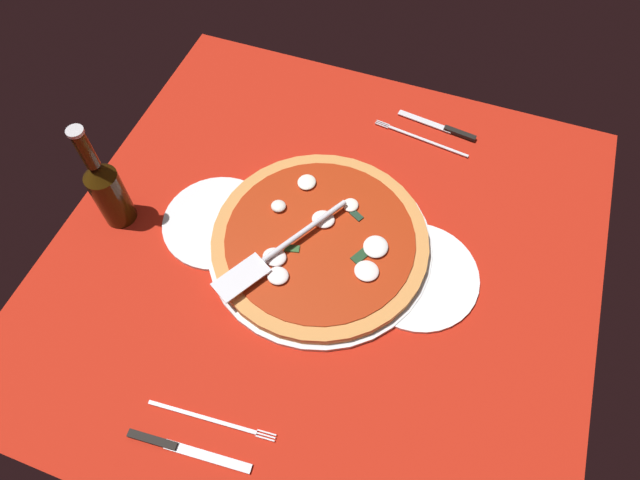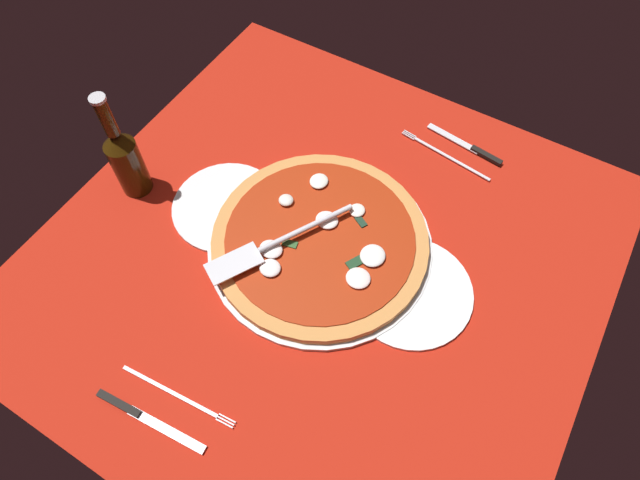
{
  "view_description": "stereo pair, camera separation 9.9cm",
  "coord_description": "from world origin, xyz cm",
  "px_view_note": "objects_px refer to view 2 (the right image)",
  "views": [
    {
      "loc": [
        -16.28,
        47.04,
        86.62
      ],
      "look_at": [
        1.33,
        -1.84,
        2.3
      ],
      "focal_mm": 30.48,
      "sensor_mm": 36.0,
      "label": 1
    },
    {
      "loc": [
        -25.23,
        42.82,
        86.62
      ],
      "look_at": [
        1.33,
        -1.84,
        2.3
      ],
      "focal_mm": 30.48,
      "sensor_mm": 36.0,
      "label": 2
    }
  ],
  "objects_px": {
    "pizza": "(320,240)",
    "place_setting_far": "(159,407)",
    "dinner_plate_left": "(410,292)",
    "dinner_plate_right": "(226,208)",
    "pizza_server": "(277,242)",
    "place_setting_near": "(458,153)",
    "beer_bottle": "(125,158)"
  },
  "relations": [
    {
      "from": "pizza_server",
      "to": "beer_bottle",
      "type": "relative_size",
      "value": 1.09
    },
    {
      "from": "place_setting_near",
      "to": "dinner_plate_right",
      "type": "bearing_deg",
      "value": 55.3
    },
    {
      "from": "place_setting_far",
      "to": "beer_bottle",
      "type": "distance_m",
      "value": 0.45
    },
    {
      "from": "dinner_plate_right",
      "to": "pizza",
      "type": "bearing_deg",
      "value": -173.96
    },
    {
      "from": "dinner_plate_right",
      "to": "pizza",
      "type": "xyz_separation_m",
      "value": [
        -0.2,
        -0.02,
        0.02
      ]
    },
    {
      "from": "pizza_server",
      "to": "place_setting_far",
      "type": "xyz_separation_m",
      "value": [
        0.01,
        0.33,
        -0.04
      ]
    },
    {
      "from": "dinner_plate_right",
      "to": "pizza_server",
      "type": "xyz_separation_m",
      "value": [
        -0.14,
        0.04,
        0.04
      ]
    },
    {
      "from": "pizza",
      "to": "pizza_server",
      "type": "bearing_deg",
      "value": 45.64
    },
    {
      "from": "dinner_plate_right",
      "to": "pizza_server",
      "type": "bearing_deg",
      "value": 166.16
    },
    {
      "from": "dinner_plate_left",
      "to": "pizza",
      "type": "xyz_separation_m",
      "value": [
        0.19,
        -0.0,
        0.02
      ]
    },
    {
      "from": "pizza_server",
      "to": "beer_bottle",
      "type": "bearing_deg",
      "value": -58.64
    },
    {
      "from": "dinner_plate_left",
      "to": "dinner_plate_right",
      "type": "xyz_separation_m",
      "value": [
        0.38,
        0.02,
        0.0
      ]
    },
    {
      "from": "dinner_plate_right",
      "to": "place_setting_far",
      "type": "xyz_separation_m",
      "value": [
        -0.13,
        0.36,
        -0.0
      ]
    },
    {
      "from": "beer_bottle",
      "to": "place_setting_near",
      "type": "bearing_deg",
      "value": -141.56
    },
    {
      "from": "pizza_server",
      "to": "pizza",
      "type": "bearing_deg",
      "value": 165.14
    },
    {
      "from": "dinner_plate_left",
      "to": "place_setting_near",
      "type": "distance_m",
      "value": 0.35
    },
    {
      "from": "dinner_plate_left",
      "to": "beer_bottle",
      "type": "height_order",
      "value": "beer_bottle"
    },
    {
      "from": "pizza_server",
      "to": "place_setting_near",
      "type": "height_order",
      "value": "pizza_server"
    },
    {
      "from": "place_setting_far",
      "to": "pizza",
      "type": "bearing_deg",
      "value": 75.69
    },
    {
      "from": "dinner_plate_left",
      "to": "pizza",
      "type": "height_order",
      "value": "pizza"
    },
    {
      "from": "pizza_server",
      "to": "place_setting_near",
      "type": "xyz_separation_m",
      "value": [
        -0.19,
        -0.4,
        -0.04
      ]
    },
    {
      "from": "dinner_plate_left",
      "to": "dinner_plate_right",
      "type": "distance_m",
      "value": 0.39
    },
    {
      "from": "pizza",
      "to": "place_setting_far",
      "type": "distance_m",
      "value": 0.39
    },
    {
      "from": "pizza_server",
      "to": "place_setting_near",
      "type": "relative_size",
      "value": 1.2
    },
    {
      "from": "place_setting_near",
      "to": "place_setting_far",
      "type": "bearing_deg",
      "value": 82.58
    },
    {
      "from": "pizza",
      "to": "beer_bottle",
      "type": "xyz_separation_m",
      "value": [
        0.38,
        0.07,
        0.07
      ]
    },
    {
      "from": "dinner_plate_right",
      "to": "pizza",
      "type": "relative_size",
      "value": 0.53
    },
    {
      "from": "dinner_plate_left",
      "to": "beer_bottle",
      "type": "bearing_deg",
      "value": 6.59
    },
    {
      "from": "dinner_plate_left",
      "to": "beer_bottle",
      "type": "relative_size",
      "value": 0.92
    },
    {
      "from": "place_setting_far",
      "to": "dinner_plate_right",
      "type": "bearing_deg",
      "value": 105.64
    },
    {
      "from": "pizza",
      "to": "pizza_server",
      "type": "xyz_separation_m",
      "value": [
        0.06,
        0.06,
        0.03
      ]
    },
    {
      "from": "pizza",
      "to": "place_setting_near",
      "type": "relative_size",
      "value": 1.81
    }
  ]
}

